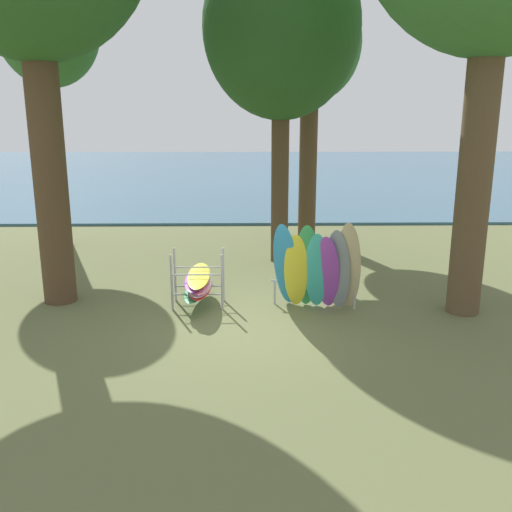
% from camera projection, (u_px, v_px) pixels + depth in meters
% --- Properties ---
extents(ground_plane, '(80.00, 80.00, 0.00)m').
position_uv_depth(ground_plane, '(241.00, 325.00, 11.70)').
color(ground_plane, '#60663D').
extents(lake_water, '(80.00, 36.00, 0.10)m').
position_uv_depth(lake_water, '(244.00, 172.00, 38.97)').
color(lake_water, '#38607A').
rests_on(lake_water, ground).
extents(tree_mid_behind, '(4.18, 4.18, 8.79)m').
position_uv_depth(tree_mid_behind, '(282.00, 29.00, 15.04)').
color(tree_mid_behind, '#4C3823').
rests_on(tree_mid_behind, ground).
extents(tree_far_left_back, '(3.25, 3.25, 8.19)m').
position_uv_depth(tree_far_left_back, '(311.00, 48.00, 18.26)').
color(tree_far_left_back, '#4C3823').
rests_on(tree_far_left_back, ground).
extents(tree_far_right_back, '(3.03, 3.03, 8.38)m').
position_uv_depth(tree_far_right_back, '(48.00, 31.00, 16.95)').
color(tree_far_right_back, '#4C3823').
rests_on(tree_far_right_back, ground).
extents(leaning_board_pile, '(2.07, 1.25, 2.08)m').
position_uv_depth(leaning_board_pile, '(317.00, 269.00, 12.25)').
color(leaning_board_pile, '#2D8ED1').
rests_on(leaning_board_pile, ground).
extents(board_storage_rack, '(1.15, 2.13, 1.25)m').
position_uv_depth(board_storage_rack, '(199.00, 282.00, 12.76)').
color(board_storage_rack, '#9EA0A5').
rests_on(board_storage_rack, ground).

